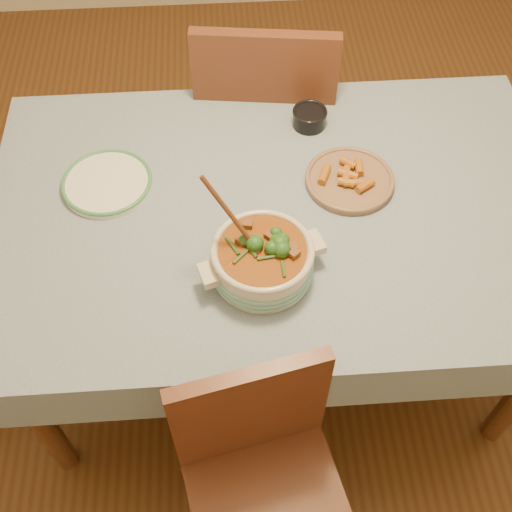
{
  "coord_description": "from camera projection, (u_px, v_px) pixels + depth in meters",
  "views": [
    {
      "loc": [
        -0.14,
        -1.2,
        2.16
      ],
      "look_at": [
        -0.08,
        -0.24,
        0.85
      ],
      "focal_mm": 45.0,
      "sensor_mm": 36.0,
      "label": 1
    }
  ],
  "objects": [
    {
      "name": "condiment_bowl",
      "position": [
        310.0,
        117.0,
        2.03
      ],
      "size": [
        0.13,
        0.13,
        0.06
      ],
      "rotation": [
        0.0,
        0.0,
        -0.31
      ],
      "color": "black",
      "rests_on": "dining_table"
    },
    {
      "name": "stew_casserole",
      "position": [
        262.0,
        258.0,
        1.66
      ],
      "size": [
        0.34,
        0.32,
        0.32
      ],
      "rotation": [
        0.0,
        0.0,
        0.29
      ],
      "color": "beige",
      "rests_on": "dining_table"
    },
    {
      "name": "chair_far",
      "position": [
        266.0,
        117.0,
        2.35
      ],
      "size": [
        0.53,
        0.53,
        1.0
      ],
      "rotation": [
        0.0,
        0.0,
        3.01
      ],
      "color": "brown",
      "rests_on": "floor"
    },
    {
      "name": "floor",
      "position": [
        272.0,
        336.0,
        2.46
      ],
      "size": [
        4.5,
        4.5,
        0.0
      ],
      "primitive_type": "plane",
      "color": "#4D2A16",
      "rests_on": "ground"
    },
    {
      "name": "fried_plate",
      "position": [
        350.0,
        179.0,
        1.89
      ],
      "size": [
        0.32,
        0.32,
        0.04
      ],
      "rotation": [
        0.0,
        0.0,
        -0.28
      ],
      "color": "#8C684D",
      "rests_on": "dining_table"
    },
    {
      "name": "chair_near",
      "position": [
        261.0,
        472.0,
        1.67
      ],
      "size": [
        0.47,
        0.47,
        0.85
      ],
      "rotation": [
        0.0,
        0.0,
        0.21
      ],
      "color": "brown",
      "rests_on": "floor"
    },
    {
      "name": "white_plate",
      "position": [
        107.0,
        183.0,
        1.89
      ],
      "size": [
        0.34,
        0.34,
        0.02
      ],
      "rotation": [
        0.0,
        0.0,
        0.35
      ],
      "color": "silver",
      "rests_on": "dining_table"
    },
    {
      "name": "dining_table",
      "position": [
        276.0,
        227.0,
        1.92
      ],
      "size": [
        1.68,
        1.08,
        0.76
      ],
      "color": "brown",
      "rests_on": "floor"
    }
  ]
}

